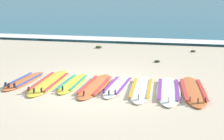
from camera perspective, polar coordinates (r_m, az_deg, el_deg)
ground_plane at (r=9.05m, az=-2.32°, el=-2.84°), size 80.00×80.00×0.00m
sea at (r=44.91m, az=8.39°, el=11.36°), size 80.00×60.00×0.10m
wave_foam_strip at (r=15.69m, az=3.40°, el=5.00°), size 80.00×1.08×0.11m
surfboard_0 at (r=9.77m, az=-14.62°, el=-1.76°), size 0.71×1.99×0.18m
surfboard_1 at (r=9.45m, az=-10.62°, el=-2.08°), size 0.68×2.53×0.18m
surfboard_2 at (r=9.29m, az=-6.66°, el=-2.23°), size 0.57×1.98×0.18m
surfboard_3 at (r=9.01m, az=-2.90°, el=-2.68°), size 0.74×2.36×0.18m
surfboard_4 at (r=8.98m, az=0.91°, el=-2.73°), size 0.70×2.12×0.18m
surfboard_5 at (r=8.79m, az=4.99°, el=-3.18°), size 0.65×2.34×0.18m
surfboard_6 at (r=8.76m, az=9.55°, el=-3.40°), size 0.70×2.49×0.18m
surfboard_7 at (r=8.87m, az=13.58°, el=-3.40°), size 0.80×2.57×0.18m
seaweed_clump_near_shoreline at (r=14.20m, az=-2.26°, el=3.94°), size 0.28×0.23×0.10m
seaweed_clump_mid_sand at (r=11.82m, az=7.68°, el=1.49°), size 0.21×0.17×0.07m
seaweed_clump_by_the_boards at (r=13.80m, az=13.60°, el=3.14°), size 0.21×0.17×0.07m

